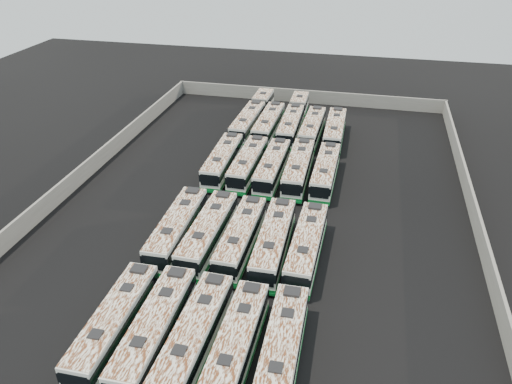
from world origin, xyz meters
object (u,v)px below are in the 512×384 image
at_px(bus_front_far_left, 115,324).
at_px(bus_midfront_right, 274,242).
at_px(bus_front_center, 194,338).
at_px(bus_front_right, 235,347).
at_px(bus_midback_center, 272,167).
at_px(bus_midfront_center, 241,238).
at_px(bus_midfront_far_right, 307,246).
at_px(bus_midback_far_right, 325,172).
at_px(bus_midback_far_left, 223,161).
at_px(bus_back_far_left, 253,115).
at_px(bus_back_far_right, 335,131).
at_px(bus_midfront_left, 208,233).
at_px(bus_front_left, 155,330).
at_px(bus_midback_left, 248,164).
at_px(bus_back_right, 312,129).
at_px(bus_midback_right, 298,168).
at_px(bus_back_center, 294,119).
at_px(bus_midfront_far_left, 177,229).
at_px(bus_back_left, 269,124).
at_px(bus_front_far_right, 281,353).

bearing_deg(bus_front_far_left, bus_midfront_right, 53.03).
distance_m(bus_front_center, bus_midfront_right, 13.46).
distance_m(bus_front_right, bus_midback_center, 28.58).
xyz_separation_m(bus_front_center, bus_midfront_center, (0.08, 13.13, -0.06)).
relative_size(bus_midfront_far_right, bus_midback_far_right, 1.02).
distance_m(bus_front_center, bus_midfront_far_right, 14.55).
height_order(bus_midback_far_left, bus_back_far_left, bus_back_far_left).
bearing_deg(bus_front_far_left, bus_midfront_far_right, 45.16).
xyz_separation_m(bus_front_far_left, bus_back_far_right, (12.63, 41.36, -0.00)).
relative_size(bus_front_center, bus_midfront_left, 1.00).
height_order(bus_front_left, bus_midback_left, bus_front_left).
bearing_deg(bus_front_center, bus_midfront_left, 104.67).
relative_size(bus_front_left, bus_back_right, 1.04).
bearing_deg(bus_midfront_left, bus_midback_far_left, 102.26).
xyz_separation_m(bus_front_center, bus_midback_left, (-3.03, 28.56, -0.06)).
bearing_deg(bus_midback_far_left, bus_midback_right, -1.31).
relative_size(bus_midfront_far_right, bus_back_center, 0.65).
relative_size(bus_front_left, bus_midback_far_left, 1.02).
relative_size(bus_midfront_right, bus_midback_right, 1.00).
bearing_deg(bus_back_right, bus_midfront_far_right, -82.68).
relative_size(bus_midback_left, bus_back_center, 0.64).
relative_size(bus_midfront_far_left, bus_midfront_far_right, 1.03).
relative_size(bus_midfront_far_left, bus_back_far_right, 1.04).
distance_m(bus_midback_far_right, bus_back_right, 13.31).
distance_m(bus_front_far_left, bus_midback_right, 30.05).
xyz_separation_m(bus_midfront_far_right, bus_back_far_right, (-0.02, 28.34, -0.01)).
relative_size(bus_midback_left, bus_back_far_right, 0.99).
bearing_deg(bus_midback_right, bus_front_left, -103.36).
relative_size(bus_front_far_left, bus_back_left, 0.98).
relative_size(bus_front_left, bus_back_center, 0.66).
bearing_deg(bus_midfront_far_right, bus_midfront_right, -178.59).
distance_m(bus_midfront_far_left, bus_back_left, 28.57).
bearing_deg(bus_front_far_right, bus_front_left, 178.73).
height_order(bus_midfront_center, bus_midfront_far_right, bus_midfront_far_right).
xyz_separation_m(bus_front_far_left, bus_midback_right, (9.48, 28.51, 0.04)).
height_order(bus_front_far_left, bus_back_far_left, bus_back_far_left).
xyz_separation_m(bus_front_left, bus_front_right, (6.20, -0.16, -0.06)).
bearing_deg(bus_midfront_right, bus_back_left, 101.44).
height_order(bus_front_right, bus_front_far_right, bus_front_far_right).
distance_m(bus_front_far_right, bus_midback_far_right, 28.48).
xyz_separation_m(bus_midback_far_left, bus_midback_center, (6.30, -0.26, -0.02)).
height_order(bus_midback_right, bus_back_far_left, bus_midback_right).
bearing_deg(bus_back_right, bus_midback_far_right, -74.90).
xyz_separation_m(bus_midback_right, bus_midback_far_right, (3.23, -0.02, -0.06)).
bearing_deg(bus_midback_left, bus_back_far_left, 101.92).
distance_m(bus_front_left, bus_midback_left, 28.49).
height_order(bus_back_left, bus_back_center, bus_back_left).
bearing_deg(bus_back_center, bus_midback_far_right, -69.30).
xyz_separation_m(bus_midfront_far_left, bus_midfront_left, (3.13, -0.02, -0.01)).
bearing_deg(bus_back_far_right, bus_midback_left, -126.85).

